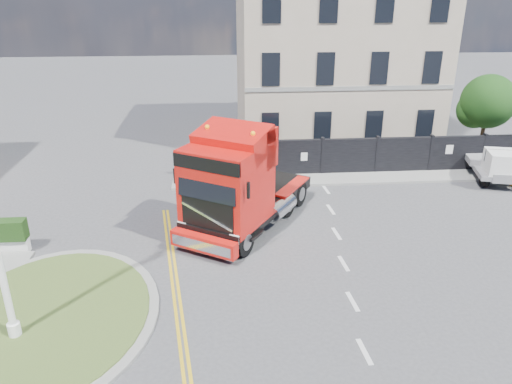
{
  "coord_description": "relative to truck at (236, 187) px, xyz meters",
  "views": [
    {
      "loc": [
        -1.57,
        -16.19,
        9.57
      ],
      "look_at": [
        -0.09,
        2.47,
        1.8
      ],
      "focal_mm": 35.0,
      "sensor_mm": 36.0,
      "label": 1
    }
  ],
  "objects": [
    {
      "name": "tree",
      "position": [
        15.28,
        9.55,
        1.04
      ],
      "size": [
        3.2,
        3.2,
        4.8
      ],
      "color": "#382619",
      "rests_on": "ground"
    },
    {
      "name": "ground",
      "position": [
        0.9,
        -2.54,
        -2.01
      ],
      "size": [
        120.0,
        120.0,
        0.0
      ],
      "primitive_type": "plane",
      "color": "#424244",
      "rests_on": "ground"
    },
    {
      "name": "hoarding_fence",
      "position": [
        7.45,
        6.46,
        -1.01
      ],
      "size": [
        18.8,
        0.25,
        2.0
      ],
      "color": "black",
      "rests_on": "ground"
    },
    {
      "name": "traffic_island",
      "position": [
        -6.1,
        -5.54,
        -1.93
      ],
      "size": [
        6.8,
        6.8,
        0.17
      ],
      "color": "gray",
      "rests_on": "ground"
    },
    {
      "name": "flatbed_pickup",
      "position": [
        13.75,
        4.56,
        -1.01
      ],
      "size": [
        2.77,
        4.77,
        1.85
      ],
      "rotation": [
        0.0,
        0.0,
        -0.24
      ],
      "color": "slate",
      "rests_on": "ground"
    },
    {
      "name": "georgian_building",
      "position": [
        6.9,
        13.96,
        3.77
      ],
      "size": [
        12.3,
        10.3,
        12.8
      ],
      "color": "#BAA794",
      "rests_on": "ground"
    },
    {
      "name": "pavement_far",
      "position": [
        6.9,
        5.56,
        -1.95
      ],
      "size": [
        20.0,
        1.6,
        0.12
      ],
      "primitive_type": "cube",
      "color": "gray",
      "rests_on": "ground"
    },
    {
      "name": "truck",
      "position": [
        0.0,
        0.0,
        0.0
      ],
      "size": [
        6.31,
        7.8,
        4.48
      ],
      "rotation": [
        0.0,
        0.0,
        -0.56
      ],
      "color": "black",
      "rests_on": "ground"
    }
  ]
}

